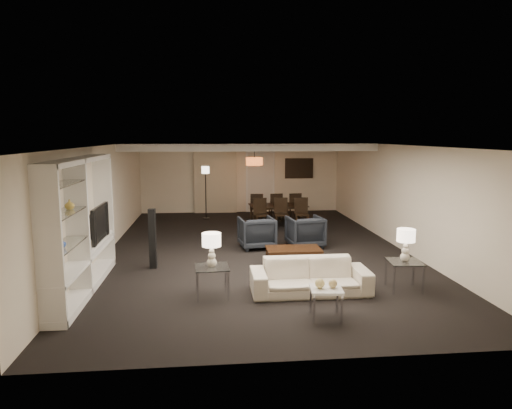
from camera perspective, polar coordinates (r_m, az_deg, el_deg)
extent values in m
plane|color=black|center=(11.04, 0.00, -5.65)|extent=(11.00, 11.00, 0.00)
cube|color=silver|center=(10.70, 0.00, 7.43)|extent=(7.00, 11.00, 0.02)
cube|color=beige|center=(16.25, -1.94, 3.44)|extent=(7.00, 0.02, 2.50)
cube|color=beige|center=(5.46, 5.82, -7.15)|extent=(7.00, 0.02, 2.50)
cube|color=beige|center=(11.02, -18.42, 0.50)|extent=(0.02, 11.00, 2.50)
cube|color=beige|center=(11.68, 17.35, 0.99)|extent=(0.02, 11.00, 2.50)
cube|color=silver|center=(14.19, -1.42, 7.34)|extent=(7.00, 4.00, 0.20)
cube|color=beige|center=(16.14, -5.12, 3.20)|extent=(1.50, 0.12, 2.40)
cube|color=silver|center=(16.30, 0.53, 2.76)|extent=(0.90, 0.05, 2.10)
cube|color=#142D38|center=(16.46, 5.40, 4.53)|extent=(0.95, 0.04, 0.65)
cylinder|color=#D8591E|center=(14.24, -0.21, 5.41)|extent=(0.52, 0.52, 0.24)
imported|color=beige|center=(8.08, 6.78, -8.92)|extent=(2.05, 0.80, 0.60)
imported|color=black|center=(11.12, 0.08, -3.53)|extent=(0.92, 0.94, 0.76)
imported|color=black|center=(11.31, 6.15, -3.38)|extent=(0.92, 0.94, 0.76)
sphere|color=#E1CA77|center=(6.97, 7.98, -9.74)|extent=(0.15, 0.15, 0.15)
sphere|color=tan|center=(7.02, 9.59, -9.72)|extent=(0.13, 0.13, 0.13)
imported|color=black|center=(9.17, -19.59, -2.21)|extent=(1.15, 0.15, 0.66)
imported|color=#2647A4|center=(7.43, -23.21, -4.45)|extent=(0.15, 0.15, 0.15)
imported|color=gold|center=(7.84, -22.28, 0.00)|extent=(0.15, 0.15, 0.16)
cube|color=black|center=(9.65, -12.80, -4.19)|extent=(0.15, 0.15, 1.24)
imported|color=black|center=(14.04, 2.79, -1.29)|extent=(1.79, 1.08, 0.61)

